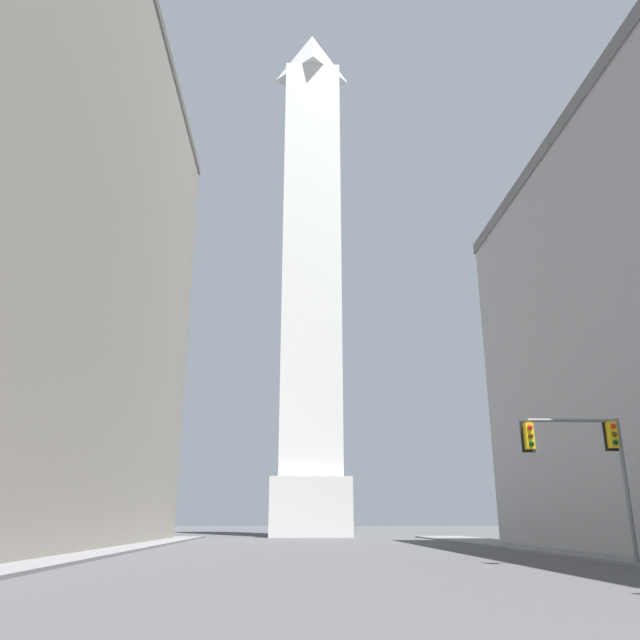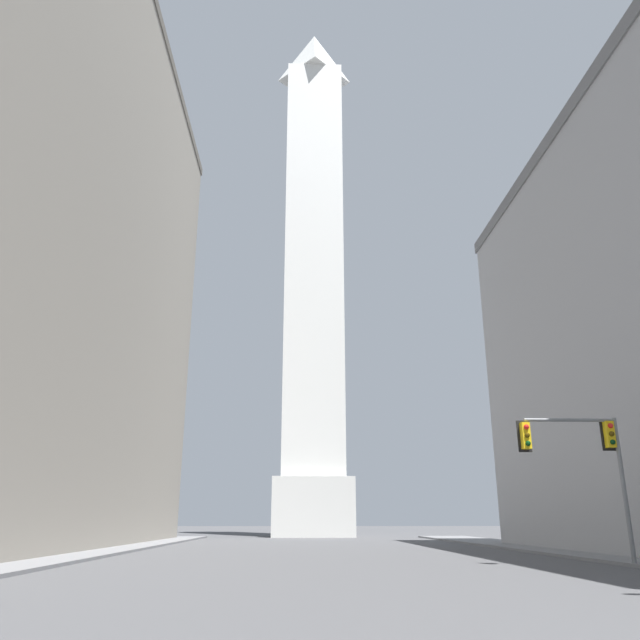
# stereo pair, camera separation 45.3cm
# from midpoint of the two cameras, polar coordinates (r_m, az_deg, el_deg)

# --- Properties ---
(sidewalk_left) EXTENTS (5.00, 86.62, 0.15)m
(sidewalk_left) POSITION_cam_midpoint_polar(r_m,az_deg,el_deg) (29.70, -26.81, -19.34)
(sidewalk_left) COLOR slate
(sidewalk_left) RESTS_ON ground_plane
(obelisk) EXTENTS (9.00, 9.00, 68.76)m
(obelisk) POSITION_cam_midpoint_polar(r_m,az_deg,el_deg) (79.81, -0.44, 5.09)
(obelisk) COLOR silver
(obelisk) RESTS_ON ground_plane
(traffic_light_mid_right) EXTENTS (4.38, 0.50, 5.93)m
(traffic_light_mid_right) POSITION_cam_midpoint_polar(r_m,az_deg,el_deg) (28.95, 23.58, -11.00)
(traffic_light_mid_right) COLOR slate
(traffic_light_mid_right) RESTS_ON ground_plane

